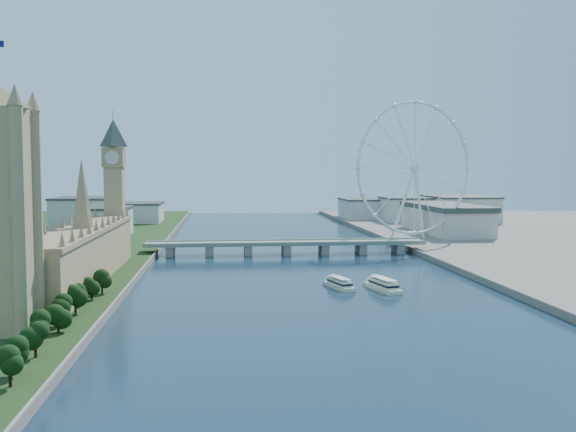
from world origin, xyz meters
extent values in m
plane|color=#1B3B4C|center=(0.00, 0.00, 0.00)|extent=(2000.00, 2000.00, 0.00)
cube|color=tan|center=(-128.00, 170.00, 17.00)|extent=(24.00, 200.00, 28.00)
cone|color=#937A59|center=(-128.00, 170.00, 53.00)|extent=(12.00, 12.00, 40.00)
cube|color=tan|center=(-128.00, 278.00, 43.00)|extent=(13.00, 13.00, 80.00)
cube|color=#937A59|center=(-128.00, 278.00, 75.00)|extent=(15.00, 15.00, 14.00)
pyramid|color=#2D3833|center=(-128.00, 278.00, 103.00)|extent=(20.02, 20.02, 20.00)
cube|color=gray|center=(0.00, 300.00, 8.50)|extent=(220.00, 22.00, 2.00)
cube|color=gray|center=(-90.00, 300.00, 3.75)|extent=(6.00, 20.00, 7.50)
cube|color=gray|center=(-60.00, 300.00, 3.75)|extent=(6.00, 20.00, 7.50)
cube|color=gray|center=(-30.00, 300.00, 3.75)|extent=(6.00, 20.00, 7.50)
cube|color=gray|center=(0.00, 300.00, 3.75)|extent=(6.00, 20.00, 7.50)
cube|color=gray|center=(30.00, 300.00, 3.75)|extent=(6.00, 20.00, 7.50)
cube|color=gray|center=(60.00, 300.00, 3.75)|extent=(6.00, 20.00, 7.50)
cube|color=gray|center=(90.00, 300.00, 3.75)|extent=(6.00, 20.00, 7.50)
torus|color=silver|center=(120.00, 355.00, 68.00)|extent=(113.60, 39.12, 118.60)
cylinder|color=silver|center=(120.00, 355.00, 68.00)|extent=(7.25, 6.61, 6.00)
cube|color=gray|center=(117.00, 365.00, 4.00)|extent=(14.00, 10.00, 2.00)
cube|color=beige|center=(-160.00, 430.00, 16.00)|extent=(40.00, 60.00, 26.00)
cube|color=beige|center=(-200.00, 520.00, 19.00)|extent=(60.00, 80.00, 32.00)
cube|color=beige|center=(-150.00, 600.00, 14.00)|extent=(50.00, 70.00, 22.00)
cube|color=beige|center=(180.00, 580.00, 17.00)|extent=(60.00, 60.00, 28.00)
cube|color=beige|center=(240.00, 560.00, 18.00)|extent=(70.00, 90.00, 30.00)
cube|color=beige|center=(140.00, 640.00, 15.00)|extent=(60.00, 80.00, 24.00)
camera|label=1|loc=(-49.15, -199.25, 65.22)|focal=40.00mm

